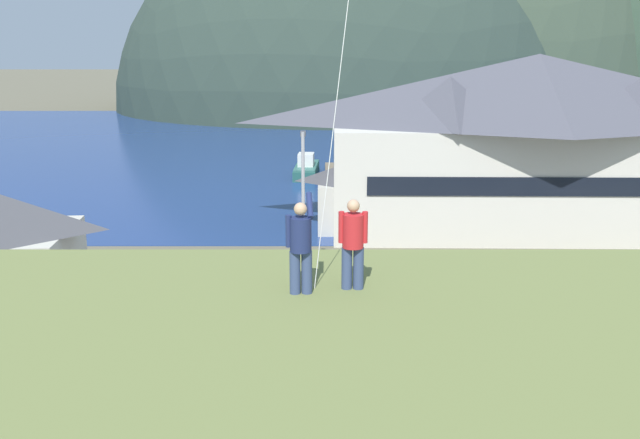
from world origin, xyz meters
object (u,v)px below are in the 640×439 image
object	(u,v)px
moored_boat_wharfside	(303,169)
parked_car_mid_row_center	(255,302)
parked_car_back_row_right	(469,297)
wharf_dock	(342,182)
storage_shed_waterside	(361,192)
parked_car_back_row_left	(247,358)
moored_boat_outer_mooring	(381,172)
harbor_lodge	(531,138)
parking_light_pole	(300,201)
person_companion	(350,241)
person_kite_flyer	(298,244)

from	to	relation	value
moored_boat_wharfside	parked_car_mid_row_center	distance (m)	33.93
parked_car_back_row_right	wharf_dock	bearing A→B (deg)	98.84
storage_shed_waterside	parked_car_back_row_left	world-z (taller)	storage_shed_waterside
wharf_dock	moored_boat_outer_mooring	distance (m)	4.45
parked_car_mid_row_center	moored_boat_outer_mooring	bearing A→B (deg)	75.57
storage_shed_waterside	moored_boat_outer_mooring	bearing A→B (deg)	80.19
harbor_lodge	parked_car_back_row_right	world-z (taller)	harbor_lodge
harbor_lodge	moored_boat_wharfside	world-z (taller)	harbor_lodge
moored_boat_outer_mooring	parked_car_mid_row_center	xyz separation A→B (m)	(-8.29, -32.21, 0.34)
harbor_lodge	parking_light_pole	distance (m)	18.49
parked_car_back_row_left	parking_light_pole	xyz separation A→B (m)	(1.64, 9.78, 3.39)
parked_car_back_row_left	person_companion	size ratio (longest dim) A/B	2.49
harbor_lodge	person_companion	xyz separation A→B (m)	(-12.91, -31.07, 2.23)
moored_boat_wharfside	parked_car_mid_row_center	xyz separation A→B (m)	(-1.40, -33.90, 0.34)
storage_shed_waterside	parked_car_back_row_right	distance (m)	15.90
storage_shed_waterside	person_companion	bearing A→B (deg)	-94.10
parking_light_pole	person_companion	world-z (taller)	person_companion
parked_car_back_row_right	parking_light_pole	xyz separation A→B (m)	(-7.39, 3.79, 3.39)
parked_car_mid_row_center	parked_car_back_row_right	world-z (taller)	same
moored_boat_wharfside	person_companion	world-z (taller)	person_companion
moored_boat_outer_mooring	parked_car_back_row_right	size ratio (longest dim) A/B	1.83
parked_car_back_row_left	wharf_dock	bearing A→B (deg)	82.66
harbor_lodge	parking_light_pole	size ratio (longest dim) A/B	3.54
parking_light_pole	storage_shed_waterside	bearing A→B (deg)	72.58
moored_boat_wharfside	person_kite_flyer	xyz separation A→B (m)	(0.87, -49.27, 7.40)
wharf_dock	moored_boat_wharfside	bearing A→B (deg)	127.46
parked_car_back_row_right	storage_shed_waterside	bearing A→B (deg)	103.69
parked_car_back_row_left	storage_shed_waterside	bearing A→B (deg)	76.13
storage_shed_waterside	parked_car_back_row_right	xyz separation A→B (m)	(3.75, -15.40, -1.37)
storage_shed_waterside	moored_boat_wharfside	world-z (taller)	storage_shed_waterside
storage_shed_waterside	parked_car_back_row_left	bearing A→B (deg)	-103.87
wharf_dock	parked_car_mid_row_center	size ratio (longest dim) A/B	3.65
person_kite_flyer	person_companion	xyz separation A→B (m)	(0.98, 0.25, -0.02)
moored_boat_wharfside	person_companion	distance (m)	49.61
moored_boat_outer_mooring	parked_car_back_row_right	world-z (taller)	moored_boat_outer_mooring
moored_boat_wharfside	person_kite_flyer	size ratio (longest dim) A/B	3.35
wharf_dock	parking_light_pole	world-z (taller)	parking_light_pole
parked_car_mid_row_center	parking_light_pole	world-z (taller)	parking_light_pole
parked_car_back_row_right	parked_car_back_row_left	bearing A→B (deg)	-146.43
wharf_dock	person_companion	xyz separation A→B (m)	(-1.46, -44.70, 7.76)
parked_car_back_row_right	person_kite_flyer	distance (m)	18.75
person_kite_flyer	person_companion	size ratio (longest dim) A/B	1.07
storage_shed_waterside	person_kite_flyer	size ratio (longest dim) A/B	3.46
moored_boat_wharfside	parked_car_back_row_left	xyz separation A→B (m)	(-1.21, -39.34, 0.34)
storage_shed_waterside	harbor_lodge	bearing A→B (deg)	0.03
moored_boat_wharfside	person_companion	xyz separation A→B (m)	(1.85, -49.02, 7.39)
person_kite_flyer	person_companion	bearing A→B (deg)	14.22
storage_shed_waterside	parked_car_mid_row_center	size ratio (longest dim) A/B	1.51
moored_boat_outer_mooring	parked_car_back_row_left	world-z (taller)	moored_boat_outer_mooring
wharf_dock	parked_car_back_row_left	bearing A→B (deg)	-97.34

